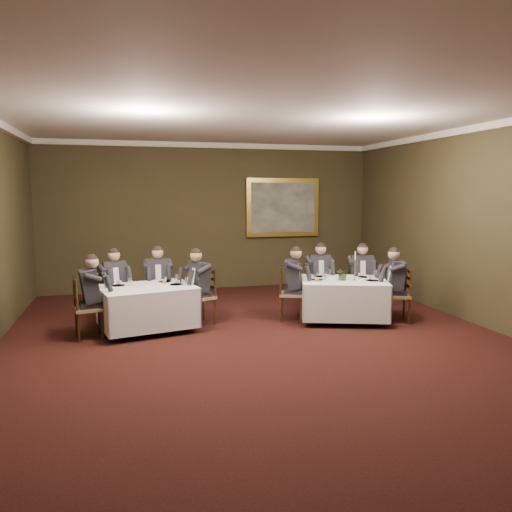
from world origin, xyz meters
name	(u,v)px	position (x,y,z in m)	size (l,w,h in m)	color
ground	(267,349)	(0.00, 0.00, 0.00)	(10.00, 10.00, 0.00)	black
ceiling	(268,110)	(0.00, 0.00, 3.50)	(8.00, 10.00, 0.10)	silver
back_wall	(211,217)	(0.00, 5.00, 1.75)	(8.00, 0.10, 3.50)	#38341C
right_wall	(499,228)	(4.00, 0.00, 1.75)	(0.10, 10.00, 3.50)	#38341C
crown_molding	(268,114)	(0.00, 0.00, 3.44)	(8.00, 10.00, 0.12)	white
table_main	(344,297)	(1.81, 1.26, 0.45)	(1.83, 1.60, 0.67)	black
table_second	(148,305)	(-1.68, 1.49, 0.45)	(1.75, 1.48, 0.67)	black
chair_main_backleft	(318,296)	(1.67, 2.13, 0.28)	(0.47, 0.45, 1.00)	olive
diner_main_backleft	(319,285)	(1.67, 2.12, 0.51)	(0.44, 0.51, 1.35)	black
chair_main_backright	(360,297)	(2.45, 1.87, 0.28)	(0.52, 0.51, 1.00)	olive
diner_main_backright	(361,286)	(2.44, 1.86, 0.51)	(0.49, 0.56, 1.35)	black
chair_main_endleft	(290,305)	(0.89, 1.57, 0.28)	(0.54, 0.55, 1.00)	olive
diner_main_endleft	(291,293)	(0.90, 1.56, 0.51)	(0.59, 0.54, 1.35)	black
chair_main_endright	(397,306)	(2.72, 0.95, 0.28)	(0.53, 0.55, 1.00)	olive
diner_main_endright	(397,294)	(2.71, 0.95, 0.51)	(0.58, 0.53, 1.35)	black
chair_sec_backleft	(114,307)	(-2.26, 2.17, 0.28)	(0.58, 0.57, 1.00)	olive
diner_sec_backleft	(113,295)	(-2.25, 2.16, 0.51)	(0.57, 0.60, 1.35)	black
chair_sec_backright	(158,303)	(-1.45, 2.35, 0.28)	(0.44, 0.42, 1.00)	olive
diner_sec_backright	(158,291)	(-1.45, 2.34, 0.51)	(0.42, 0.48, 1.35)	black
chair_sec_endright	(201,308)	(-0.74, 1.70, 0.28)	(0.56, 0.57, 1.00)	olive
diner_sec_endright	(201,296)	(-0.75, 1.70, 0.51)	(0.60, 0.56, 1.35)	black
chair_sec_endleft	(88,321)	(-2.63, 1.28, 0.28)	(0.49, 0.51, 1.00)	olive
diner_sec_endleft	(89,307)	(-2.62, 1.29, 0.51)	(0.54, 0.48, 1.35)	black
centerpiece	(343,273)	(1.75, 1.20, 0.90)	(0.24, 0.21, 0.27)	#2D5926
candlestick	(355,269)	(1.97, 1.15, 0.96)	(0.08, 0.08, 0.54)	#B49337
place_setting_table_main	(322,274)	(1.57, 1.72, 0.80)	(0.33, 0.31, 0.14)	white
place_setting_table_second	(121,283)	(-2.10, 1.74, 0.80)	(0.33, 0.31, 0.14)	white
painting	(283,207)	(1.81, 4.94, 1.96)	(1.87, 0.09, 1.45)	#E5C453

